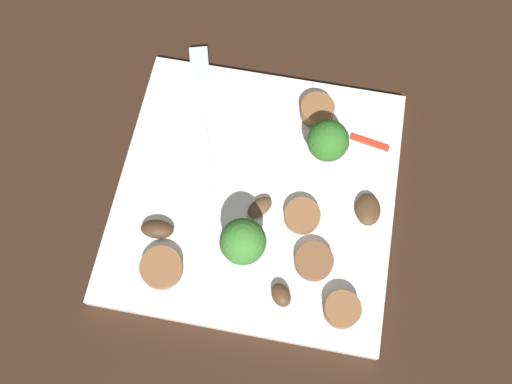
{
  "coord_description": "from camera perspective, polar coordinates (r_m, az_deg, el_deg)",
  "views": [
    {
      "loc": [
        -0.18,
        -0.03,
        0.47
      ],
      "look_at": [
        0.0,
        0.0,
        0.01
      ],
      "focal_mm": 39.31,
      "sensor_mm": 36.0,
      "label": 1
    }
  ],
  "objects": [
    {
      "name": "mushroom_1",
      "position": [
        0.47,
        2.57,
        -10.43
      ],
      "size": [
        0.03,
        0.02,
        0.01
      ],
      "primitive_type": "ellipsoid",
      "rotation": [
        0.0,
        0.0,
        0.6
      ],
      "color": "#4C331E",
      "rests_on": "plate"
    },
    {
      "name": "mushroom_3",
      "position": [
        0.5,
        11.29,
        -1.98
      ],
      "size": [
        0.03,
        0.02,
        0.01
      ],
      "primitive_type": "ellipsoid",
      "rotation": [
        0.0,
        0.0,
        0.1
      ],
      "color": "#4C331E",
      "rests_on": "plate"
    },
    {
      "name": "pepper_strip_2",
      "position": [
        0.53,
        11.52,
        4.94
      ],
      "size": [
        0.01,
        0.04,
        0.0
      ],
      "primitive_type": "cube",
      "rotation": [
        0.0,
        0.0,
        1.39
      ],
      "color": "red",
      "rests_on": "plate"
    },
    {
      "name": "mushroom_2",
      "position": [
        0.49,
        0.38,
        -1.56
      ],
      "size": [
        0.03,
        0.03,
        0.01
      ],
      "primitive_type": "ellipsoid",
      "rotation": [
        0.0,
        0.0,
        2.45
      ],
      "color": "brown",
      "rests_on": "plate"
    },
    {
      "name": "plate",
      "position": [
        0.5,
        0.0,
        -0.23
      ],
      "size": [
        0.25,
        0.25,
        0.01
      ],
      "primitive_type": "cube",
      "color": "white",
      "rests_on": "ground_plane"
    },
    {
      "name": "broccoli_floret_0",
      "position": [
        0.49,
        7.35,
        5.17
      ],
      "size": [
        0.04,
        0.04,
        0.05
      ],
      "color": "#347525",
      "rests_on": "plate"
    },
    {
      "name": "sausage_slice_4",
      "position": [
        0.49,
        4.72,
        -2.44
      ],
      "size": [
        0.04,
        0.04,
        0.01
      ],
      "primitive_type": "cylinder",
      "rotation": [
        0.0,
        0.0,
        0.36
      ],
      "color": "brown",
      "rests_on": "plate"
    },
    {
      "name": "fork",
      "position": [
        0.53,
        -5.38,
        7.83
      ],
      "size": [
        0.18,
        0.06,
        0.0
      ],
      "rotation": [
        0.0,
        0.0,
        0.29
      ],
      "color": "silver",
      "rests_on": "plate"
    },
    {
      "name": "sausage_slice_2",
      "position": [
        0.53,
        6.24,
        8.28
      ],
      "size": [
        0.04,
        0.04,
        0.01
      ],
      "primitive_type": "cylinder",
      "rotation": [
        0.0,
        0.0,
        0.95
      ],
      "color": "brown",
      "rests_on": "plate"
    },
    {
      "name": "sausage_slice_3",
      "position": [
        0.47,
        8.76,
        -11.74
      ],
      "size": [
        0.04,
        0.04,
        0.01
      ],
      "primitive_type": "cylinder",
      "rotation": [
        0.0,
        0.0,
        1.24
      ],
      "color": "brown",
      "rests_on": "plate"
    },
    {
      "name": "ground_plane",
      "position": [
        0.51,
        0.0,
        -0.46
      ],
      "size": [
        1.4,
        1.4,
        0.0
      ],
      "primitive_type": "plane",
      "color": "black"
    },
    {
      "name": "mushroom_0",
      "position": [
        0.49,
        -10.03,
        -3.74
      ],
      "size": [
        0.02,
        0.03,
        0.01
      ],
      "primitive_type": "ellipsoid",
      "rotation": [
        0.0,
        0.0,
        4.79
      ],
      "color": "#422B19",
      "rests_on": "plate"
    },
    {
      "name": "sausage_slice_1",
      "position": [
        0.48,
        5.91,
        -7.03
      ],
      "size": [
        0.04,
        0.04,
        0.01
      ],
      "primitive_type": "cylinder",
      "rotation": [
        0.0,
        0.0,
        1.2
      ],
      "color": "brown",
      "rests_on": "plate"
    },
    {
      "name": "sausage_slice_0",
      "position": [
        0.48,
        -9.6,
        -7.61
      ],
      "size": [
        0.05,
        0.05,
        0.01
      ],
      "primitive_type": "cylinder",
      "rotation": [
        0.0,
        0.0,
        0.36
      ],
      "color": "brown",
      "rests_on": "plate"
    },
    {
      "name": "broccoli_floret_1",
      "position": [
        0.45,
        -1.91,
        -4.98
      ],
      "size": [
        0.04,
        0.04,
        0.05
      ],
      "color": "#408630",
      "rests_on": "plate"
    }
  ]
}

